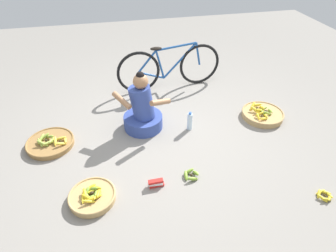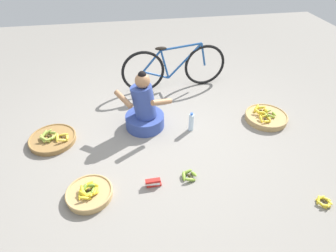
{
  "view_description": "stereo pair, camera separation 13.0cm",
  "coord_description": "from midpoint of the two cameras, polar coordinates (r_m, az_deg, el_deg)",
  "views": [
    {
      "loc": [
        -0.56,
        -2.75,
        2.35
      ],
      "look_at": [
        0.0,
        -0.2,
        0.35
      ],
      "focal_mm": 30.08,
      "sensor_mm": 36.0,
      "label": 1
    },
    {
      "loc": [
        -0.43,
        -2.77,
        2.35
      ],
      "look_at": [
        0.0,
        -0.2,
        0.35
      ],
      "focal_mm": 30.08,
      "sensor_mm": 36.0,
      "label": 2
    }
  ],
  "objects": [
    {
      "name": "ground_plane",
      "position": [
        3.66,
        -1.69,
        -2.5
      ],
      "size": [
        10.0,
        10.0,
        0.0
      ],
      "primitive_type": "plane",
      "color": "gray"
    },
    {
      "name": "vendor_woman_front",
      "position": [
        3.71,
        -6.2,
        3.06
      ],
      "size": [
        0.73,
        0.55,
        0.83
      ],
      "color": "#334793",
      "rests_on": "ground"
    },
    {
      "name": "bicycle_leaning",
      "position": [
        4.59,
        -0.5,
        11.77
      ],
      "size": [
        1.7,
        0.17,
        0.73
      ],
      "color": "black",
      "rests_on": "ground"
    },
    {
      "name": "banana_basket_near_bicycle",
      "position": [
        3.85,
        -23.65,
        -3.12
      ],
      "size": [
        0.58,
        0.58,
        0.15
      ],
      "color": "olive",
      "rests_on": "ground"
    },
    {
      "name": "banana_basket_front_left",
      "position": [
        3.05,
        -16.34,
        -13.53
      ],
      "size": [
        0.48,
        0.48,
        0.14
      ],
      "color": "tan",
      "rests_on": "ground"
    },
    {
      "name": "banana_basket_back_right",
      "position": [
        4.21,
        17.74,
        2.33
      ],
      "size": [
        0.59,
        0.59,
        0.16
      ],
      "color": "tan",
      "rests_on": "ground"
    },
    {
      "name": "loose_bananas_back_left",
      "position": [
        3.16,
        3.45,
        -9.84
      ],
      "size": [
        0.18,
        0.17,
        0.09
      ],
      "color": "olive",
      "rests_on": "ground"
    },
    {
      "name": "loose_bananas_mid_left",
      "position": [
        3.36,
        28.17,
        -12.32
      ],
      "size": [
        0.18,
        0.18,
        0.06
      ],
      "color": "yellow",
      "rests_on": "ground"
    },
    {
      "name": "water_bottle",
      "position": [
        3.74,
        3.43,
        0.92
      ],
      "size": [
        0.07,
        0.07,
        0.27
      ],
      "color": "silver",
      "rests_on": "ground"
    },
    {
      "name": "packet_carton_stack",
      "position": [
        3.06,
        -3.72,
        -11.52
      ],
      "size": [
        0.18,
        0.06,
        0.09
      ],
      "color": "red",
      "rests_on": "ground"
    }
  ]
}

